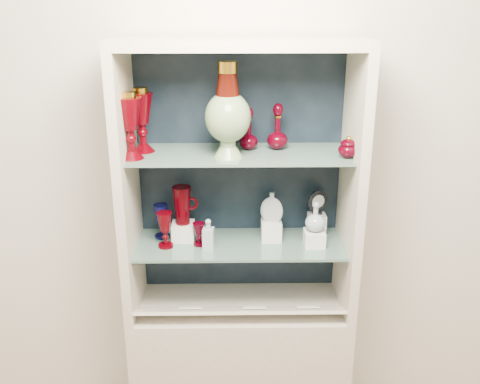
{
  "coord_description": "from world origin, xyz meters",
  "views": [
    {
      "loc": [
        -0.03,
        -0.63,
        2.09
      ],
      "look_at": [
        0.0,
        1.53,
        1.3
      ],
      "focal_mm": 40.0,
      "sensor_mm": 36.0,
      "label": 1
    }
  ],
  "objects_px": {
    "clear_square_bottle": "(208,234)",
    "ruby_goblet_small": "(199,234)",
    "cobalt_goblet": "(161,221)",
    "ruby_goblet_tall": "(165,230)",
    "pedestal_lamp_left": "(130,126)",
    "enamel_urn": "(228,110)",
    "lidded_bowl": "(348,147)",
    "cameo_medallion": "(318,202)",
    "flat_flask": "(272,207)",
    "pedestal_lamp_right": "(142,120)",
    "ruby_decanter_a": "(249,126)",
    "ruby_pitcher": "(182,205)",
    "clear_round_decanter": "(315,217)",
    "ruby_decanter_b": "(278,125)"
  },
  "relations": [
    {
      "from": "clear_square_bottle",
      "to": "cameo_medallion",
      "type": "relative_size",
      "value": 1.17
    },
    {
      "from": "lidded_bowl",
      "to": "ruby_decanter_b",
      "type": "bearing_deg",
      "value": 154.27
    },
    {
      "from": "flat_flask",
      "to": "clear_round_decanter",
      "type": "height_order",
      "value": "flat_flask"
    },
    {
      "from": "ruby_decanter_a",
      "to": "ruby_goblet_small",
      "type": "xyz_separation_m",
      "value": [
        -0.22,
        -0.07,
        -0.47
      ]
    },
    {
      "from": "pedestal_lamp_right",
      "to": "enamel_urn",
      "type": "xyz_separation_m",
      "value": [
        0.36,
        -0.08,
        0.06
      ]
    },
    {
      "from": "pedestal_lamp_left",
      "to": "cameo_medallion",
      "type": "height_order",
      "value": "pedestal_lamp_left"
    },
    {
      "from": "clear_square_bottle",
      "to": "cameo_medallion",
      "type": "distance_m",
      "value": 0.52
    },
    {
      "from": "flat_flask",
      "to": "cameo_medallion",
      "type": "bearing_deg",
      "value": 29.18
    },
    {
      "from": "enamel_urn",
      "to": "ruby_goblet_small",
      "type": "height_order",
      "value": "enamel_urn"
    },
    {
      "from": "clear_round_decanter",
      "to": "enamel_urn",
      "type": "bearing_deg",
      "value": -176.15
    },
    {
      "from": "cameo_medallion",
      "to": "pedestal_lamp_right",
      "type": "bearing_deg",
      "value": 163.78
    },
    {
      "from": "cobalt_goblet",
      "to": "cameo_medallion",
      "type": "xyz_separation_m",
      "value": [
        0.71,
        0.02,
        0.08
      ]
    },
    {
      "from": "ruby_goblet_tall",
      "to": "cameo_medallion",
      "type": "relative_size",
      "value": 1.36
    },
    {
      "from": "clear_square_bottle",
      "to": "ruby_goblet_small",
      "type": "bearing_deg",
      "value": 141.17
    },
    {
      "from": "cobalt_goblet",
      "to": "ruby_pitcher",
      "type": "xyz_separation_m",
      "value": [
        0.1,
        -0.02,
        0.09
      ]
    },
    {
      "from": "cobalt_goblet",
      "to": "ruby_goblet_tall",
      "type": "height_order",
      "value": "ruby_goblet_tall"
    },
    {
      "from": "cameo_medallion",
      "to": "clear_round_decanter",
      "type": "bearing_deg",
      "value": -123.41
    },
    {
      "from": "cobalt_goblet",
      "to": "ruby_pitcher",
      "type": "height_order",
      "value": "ruby_pitcher"
    },
    {
      "from": "pedestal_lamp_right",
      "to": "ruby_decanter_a",
      "type": "height_order",
      "value": "pedestal_lamp_right"
    },
    {
      "from": "clear_round_decanter",
      "to": "pedestal_lamp_left",
      "type": "bearing_deg",
      "value": -176.6
    },
    {
      "from": "ruby_pitcher",
      "to": "clear_round_decanter",
      "type": "distance_m",
      "value": 0.59
    },
    {
      "from": "ruby_decanter_a",
      "to": "lidded_bowl",
      "type": "distance_m",
      "value": 0.43
    },
    {
      "from": "pedestal_lamp_left",
      "to": "clear_round_decanter",
      "type": "relative_size",
      "value": 2.05
    },
    {
      "from": "enamel_urn",
      "to": "clear_round_decanter",
      "type": "xyz_separation_m",
      "value": [
        0.38,
        0.03,
        -0.48
      ]
    },
    {
      "from": "pedestal_lamp_left",
      "to": "ruby_goblet_tall",
      "type": "xyz_separation_m",
      "value": [
        0.11,
        0.04,
        -0.47
      ]
    },
    {
      "from": "pedestal_lamp_right",
      "to": "clear_square_bottle",
      "type": "height_order",
      "value": "pedestal_lamp_right"
    },
    {
      "from": "ruby_decanter_a",
      "to": "cobalt_goblet",
      "type": "xyz_separation_m",
      "value": [
        -0.39,
        0.02,
        -0.44
      ]
    },
    {
      "from": "flat_flask",
      "to": "ruby_decanter_b",
      "type": "bearing_deg",
      "value": 64.67
    },
    {
      "from": "flat_flask",
      "to": "ruby_goblet_small",
      "type": "bearing_deg",
      "value": -156.72
    },
    {
      "from": "clear_square_bottle",
      "to": "flat_flask",
      "type": "distance_m",
      "value": 0.31
    },
    {
      "from": "lidded_bowl",
      "to": "ruby_goblet_small",
      "type": "xyz_separation_m",
      "value": [
        -0.62,
        0.06,
        -0.41
      ]
    },
    {
      "from": "ruby_decanter_b",
      "to": "cobalt_goblet",
      "type": "relative_size",
      "value": 1.33
    },
    {
      "from": "clear_square_bottle",
      "to": "clear_round_decanter",
      "type": "height_order",
      "value": "clear_round_decanter"
    },
    {
      "from": "ruby_goblet_small",
      "to": "ruby_pitcher",
      "type": "relative_size",
      "value": 0.61
    },
    {
      "from": "pedestal_lamp_right",
      "to": "flat_flask",
      "type": "distance_m",
      "value": 0.68
    },
    {
      "from": "ruby_pitcher",
      "to": "cameo_medallion",
      "type": "bearing_deg",
      "value": 5.79
    },
    {
      "from": "enamel_urn",
      "to": "ruby_goblet_tall",
      "type": "relative_size",
      "value": 2.36
    },
    {
      "from": "lidded_bowl",
      "to": "flat_flask",
      "type": "bearing_deg",
      "value": 159.66
    },
    {
      "from": "pedestal_lamp_left",
      "to": "enamel_urn",
      "type": "bearing_deg",
      "value": 2.96
    },
    {
      "from": "lidded_bowl",
      "to": "cameo_medallion",
      "type": "bearing_deg",
      "value": 116.71
    },
    {
      "from": "pedestal_lamp_left",
      "to": "ruby_pitcher",
      "type": "xyz_separation_m",
      "value": [
        0.18,
        0.12,
        -0.39
      ]
    },
    {
      "from": "ruby_pitcher",
      "to": "clear_round_decanter",
      "type": "bearing_deg",
      "value": -5.85
    },
    {
      "from": "ruby_goblet_tall",
      "to": "flat_flask",
      "type": "relative_size",
      "value": 1.14
    },
    {
      "from": "ruby_decanter_b",
      "to": "flat_flask",
      "type": "xyz_separation_m",
      "value": [
        -0.02,
        -0.02,
        -0.36
      ]
    },
    {
      "from": "ruby_decanter_a",
      "to": "ruby_goblet_tall",
      "type": "bearing_deg",
      "value": -167.02
    },
    {
      "from": "ruby_goblet_tall",
      "to": "cameo_medallion",
      "type": "bearing_deg",
      "value": 10.26
    },
    {
      "from": "clear_square_bottle",
      "to": "ruby_decanter_b",
      "type": "bearing_deg",
      "value": 20.29
    },
    {
      "from": "ruby_decanter_a",
      "to": "ruby_pitcher",
      "type": "height_order",
      "value": "ruby_decanter_a"
    },
    {
      "from": "pedestal_lamp_left",
      "to": "ruby_goblet_small",
      "type": "height_order",
      "value": "pedestal_lamp_left"
    },
    {
      "from": "pedestal_lamp_left",
      "to": "clear_round_decanter",
      "type": "bearing_deg",
      "value": 3.4
    }
  ]
}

